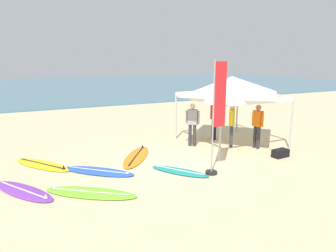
{
  "coord_description": "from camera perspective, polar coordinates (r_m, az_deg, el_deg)",
  "views": [
    {
      "loc": [
        -4.66,
        -8.67,
        3.43
      ],
      "look_at": [
        0.05,
        1.17,
        1.0
      ],
      "focal_mm": 32.51,
      "sensor_mm": 36.0,
      "label": 1
    }
  ],
  "objects": [
    {
      "name": "canopy_tent",
      "position": [
        12.35,
        11.87,
        7.46
      ],
      "size": [
        3.39,
        3.39,
        2.75
      ],
      "color": "#B7B7BC",
      "rests_on": "ground"
    },
    {
      "name": "sea",
      "position": [
        40.19,
        -19.01,
        7.05
      ],
      "size": [
        80.0,
        36.0,
        0.1
      ],
      "primitive_type": "cube",
      "color": "teal",
      "rests_on": "ground"
    },
    {
      "name": "surfboard_blue",
      "position": [
        9.69,
        -12.88,
        -8.26
      ],
      "size": [
        2.19,
        2.07,
        0.19
      ],
      "color": "blue",
      "rests_on": "ground"
    },
    {
      "name": "surfboard_purple",
      "position": [
        8.97,
        -25.5,
        -10.96
      ],
      "size": [
        1.75,
        2.25,
        0.19
      ],
      "color": "purple",
      "rests_on": "ground"
    },
    {
      "name": "surfboard_orange",
      "position": [
        10.87,
        -5.94,
        -5.7
      ],
      "size": [
        1.94,
        2.45,
        0.19
      ],
      "color": "orange",
      "rests_on": "ground"
    },
    {
      "name": "surfboard_yellow",
      "position": [
        10.82,
        -22.49,
        -6.71
      ],
      "size": [
        1.93,
        2.33,
        0.19
      ],
      "color": "yellow",
      "rests_on": "ground"
    },
    {
      "name": "person_red",
      "position": [
        13.11,
        8.66,
        1.68
      ],
      "size": [
        0.29,
        0.54,
        1.71
      ],
      "color": "black",
      "rests_on": "ground"
    },
    {
      "name": "ground_plane",
      "position": [
        10.42,
        2.53,
        -6.67
      ],
      "size": [
        80.0,
        80.0,
        0.0
      ],
      "primitive_type": "plane",
      "color": "beige"
    },
    {
      "name": "person_yellow",
      "position": [
        12.17,
        11.86,
        0.71
      ],
      "size": [
        0.39,
        0.46,
        1.71
      ],
      "color": "#383842",
      "rests_on": "ground"
    },
    {
      "name": "surfboard_teal",
      "position": [
        9.46,
        2.13,
        -8.46
      ],
      "size": [
        1.55,
        1.85,
        0.19
      ],
      "color": "#19847F",
      "rests_on": "ground"
    },
    {
      "name": "gear_bag_near_tent",
      "position": [
        11.54,
        20.32,
        -4.81
      ],
      "size": [
        0.63,
        0.37,
        0.28
      ],
      "primitive_type": "cube",
      "rotation": [
        0.0,
        0.0,
        0.09
      ],
      "color": "black",
      "rests_on": "ground"
    },
    {
      "name": "person_orange",
      "position": [
        12.18,
        16.44,
        0.48
      ],
      "size": [
        0.25,
        0.55,
        1.71
      ],
      "color": "#2D2D33",
      "rests_on": "ground"
    },
    {
      "name": "person_grey",
      "position": [
        12.03,
        4.61,
        0.81
      ],
      "size": [
        0.45,
        0.4,
        1.71
      ],
      "color": "#2D2D33",
      "rests_on": "ground"
    },
    {
      "name": "banner_flag",
      "position": [
        9.07,
        9.02,
        0.6
      ],
      "size": [
        0.6,
        0.36,
        3.4
      ],
      "color": "#99999E",
      "rests_on": "ground"
    },
    {
      "name": "surfboard_lime",
      "position": [
        8.28,
        -14.37,
        -12.03
      ],
      "size": [
        2.4,
        2.03,
        0.19
      ],
      "color": "#7AD12D",
      "rests_on": "ground"
    }
  ]
}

